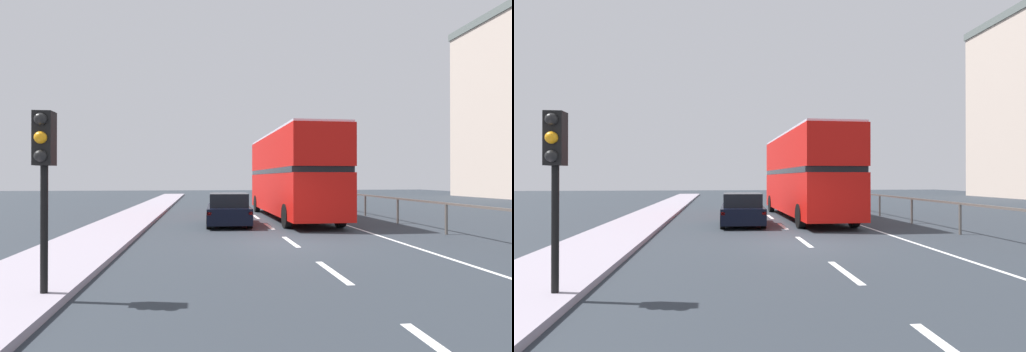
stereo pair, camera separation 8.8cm
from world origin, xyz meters
TOP-DOWN VIEW (x-y plane):
  - ground_plane at (0.00, 0.00)m, footprint 74.37×120.00m
  - near_sidewalk_kerb at (-6.25, 0.00)m, footprint 2.44×80.00m
  - lane_paint_markings at (2.06, 8.20)m, footprint 3.56×46.00m
  - bridge_side_railing at (5.99, 9.00)m, footprint 0.10×42.00m
  - double_decker_bus_red at (1.68, 8.13)m, footprint 2.70×11.49m
  - hatchback_car_near at (-1.69, 5.39)m, footprint 1.96×4.15m
  - traffic_signal_pole at (-5.43, -5.56)m, footprint 0.30×0.42m

SIDE VIEW (x-z plane):
  - ground_plane at x=0.00m, z-range -0.10..0.00m
  - lane_paint_markings at x=2.06m, z-range 0.00..0.01m
  - near_sidewalk_kerb at x=-6.25m, z-range 0.00..0.14m
  - hatchback_car_near at x=-1.69m, z-range -0.03..1.37m
  - bridge_side_railing at x=5.99m, z-range 0.37..1.53m
  - double_decker_bus_red at x=1.68m, z-range 0.15..4.45m
  - traffic_signal_pole at x=-5.43m, z-range 0.89..3.90m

